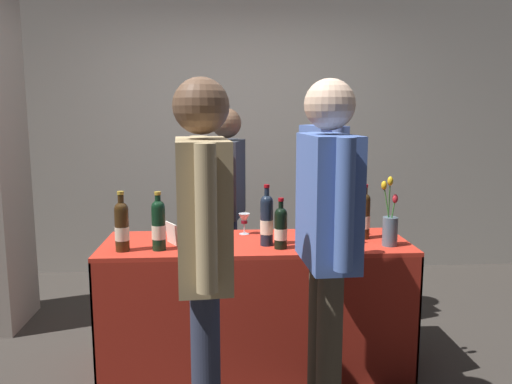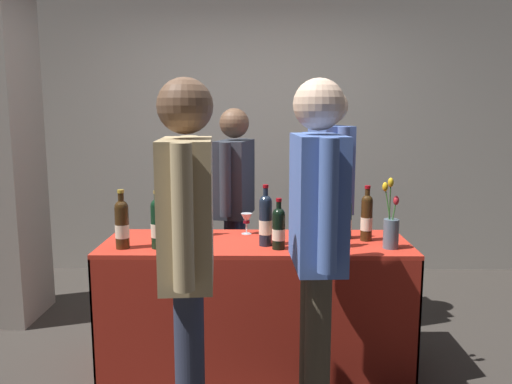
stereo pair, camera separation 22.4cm
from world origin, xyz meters
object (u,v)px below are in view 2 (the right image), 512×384
(vendor_presenter, at_px, (235,195))
(taster_foreground_right, at_px, (317,226))
(tasting_table, at_px, (256,281))
(wine_glass_near_vendor, at_px, (247,220))
(display_bottle_0, at_px, (266,220))
(featured_wine_bottle, at_px, (367,217))
(flower_vase, at_px, (391,228))

(vendor_presenter, distance_m, taster_foreground_right, 1.51)
(tasting_table, xyz_separation_m, vendor_presenter, (-0.17, 0.75, 0.41))
(wine_glass_near_vendor, bearing_deg, taster_foreground_right, -68.14)
(display_bottle_0, bearing_deg, tasting_table, 121.72)
(wine_glass_near_vendor, height_order, taster_foreground_right, taster_foreground_right)
(featured_wine_bottle, height_order, display_bottle_0, display_bottle_0)
(display_bottle_0, bearing_deg, wine_glass_near_vendor, 112.91)
(featured_wine_bottle, bearing_deg, wine_glass_near_vendor, 167.63)
(display_bottle_0, height_order, wine_glass_near_vendor, display_bottle_0)
(display_bottle_0, bearing_deg, taster_foreground_right, -68.65)
(featured_wine_bottle, distance_m, wine_glass_near_vendor, 0.75)
(wine_glass_near_vendor, xyz_separation_m, flower_vase, (0.83, -0.34, 0.02))
(flower_vase, height_order, taster_foreground_right, taster_foreground_right)
(tasting_table, distance_m, flower_vase, 0.86)
(flower_vase, bearing_deg, featured_wine_bottle, 120.18)
(flower_vase, relative_size, vendor_presenter, 0.26)
(display_bottle_0, distance_m, vendor_presenter, 0.87)
(tasting_table, bearing_deg, taster_foreground_right, -67.16)
(display_bottle_0, relative_size, flower_vase, 0.87)
(display_bottle_0, xyz_separation_m, flower_vase, (0.71, -0.06, -0.04))
(tasting_table, relative_size, flower_vase, 4.46)
(vendor_presenter, bearing_deg, flower_vase, 57.36)
(flower_vase, distance_m, taster_foreground_right, 0.73)
(tasting_table, distance_m, featured_wine_bottle, 0.77)
(tasting_table, height_order, vendor_presenter, vendor_presenter)
(display_bottle_0, height_order, taster_foreground_right, taster_foreground_right)
(featured_wine_bottle, distance_m, vendor_presenter, 1.10)
(display_bottle_0, relative_size, taster_foreground_right, 0.21)
(tasting_table, distance_m, taster_foreground_right, 0.89)
(tasting_table, distance_m, vendor_presenter, 0.87)
(flower_vase, bearing_deg, tasting_table, 169.21)
(vendor_presenter, relative_size, taster_foreground_right, 0.93)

